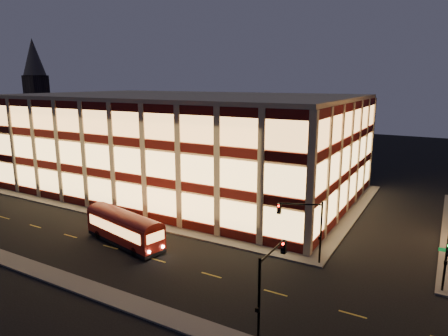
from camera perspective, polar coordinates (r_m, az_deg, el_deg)
The scene contains 11 objects.
ground at distance 49.43m, azimuth -14.19°, elevation -7.57°, with size 200.00×200.00×0.00m, color black.
sidewalk_office_south at distance 52.09m, azimuth -15.83°, elevation -6.54°, with size 54.00×2.00×0.15m, color #514F4C.
sidewalk_office_east at distance 53.63m, azimuth 17.90°, elevation -6.12°, with size 2.00×30.00×0.15m, color #514F4C.
sidewalk_near at distance 41.82m, azimuth -26.86°, elevation -12.22°, with size 100.00×2.00×0.15m, color #514F4C.
office_building at distance 62.14m, azimuth -5.69°, elevation 3.71°, with size 50.45×30.45×14.50m.
church_tower at distance 126.35m, azimuth -25.01°, elevation 7.80°, with size 5.00×5.00×18.00m, color #2D2621.
church_spire at distance 126.29m, azimuth -25.60°, elevation 14.13°, with size 6.00×6.00×10.00m, color #4C473F.
traffic_signal_far at distance 37.11m, azimuth 11.57°, elevation -7.45°, with size 3.79×1.87×6.00m.
traffic_signal_right at distance 34.78m, azimuth 29.31°, elevation -10.24°, with size 1.20×4.37×6.00m.
traffic_signal_near at distance 26.96m, azimuth 6.41°, elevation -15.11°, with size 0.32×4.45×6.00m.
trolley_bus at distance 42.60m, azimuth -14.05°, elevation -8.09°, with size 10.50×4.69×3.45m.
Camera 1 is at (32.77, -33.10, 16.53)m, focal length 32.00 mm.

